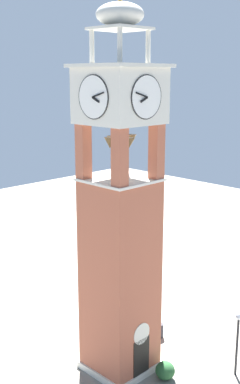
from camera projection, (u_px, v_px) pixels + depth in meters
The scene contains 5 objects.
ground at pixel (120, 367), 25.08m from camera, with size 80.00×80.00×0.00m, color gray.
clock_tower at pixel (120, 228), 23.28m from camera, with size 3.57×3.57×18.17m.
lamp_post at pixel (238, 331), 23.92m from camera, with size 0.36×0.36×3.43m.
trash_bin at pixel (159, 330), 27.95m from camera, with size 0.52×0.52×0.80m, color #2D2D33.
shrub_near_entry at pixel (165, 371), 24.03m from camera, with size 0.98×0.98×0.92m, color #28562D.
Camera 1 is at (-15.64, -15.78, 14.81)m, focal length 45.01 mm.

